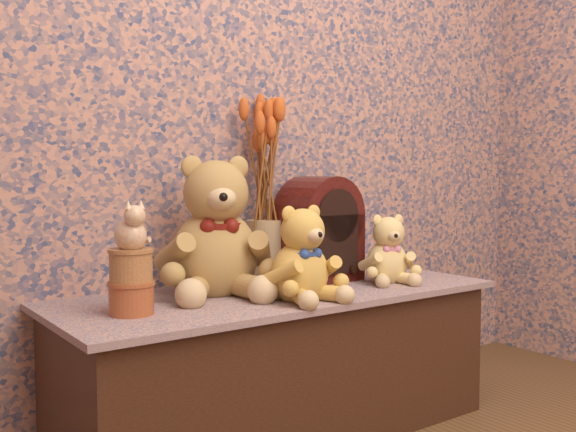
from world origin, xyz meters
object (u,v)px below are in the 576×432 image
object	(u,v)px
teddy_large	(215,220)
cathedral_radio	(319,228)
ceramic_vase	(265,251)
biscuit_tin_lower	(131,298)
teddy_medium	(300,249)
teddy_small	(387,246)
cat_figurine	(130,224)

from	to	relation	value
teddy_large	cathedral_radio	size ratio (longest dim) A/B	1.26
teddy_large	ceramic_vase	bearing A→B (deg)	41.17
cathedral_radio	ceramic_vase	size ratio (longest dim) A/B	1.71
biscuit_tin_lower	teddy_medium	bearing A→B (deg)	-11.78
teddy_small	biscuit_tin_lower	bearing A→B (deg)	-159.36
teddy_medium	biscuit_tin_lower	xyz separation A→B (m)	(-0.48, 0.10, -0.11)
teddy_large	biscuit_tin_lower	distance (m)	0.40
teddy_large	teddy_small	world-z (taller)	teddy_large
teddy_small	cathedral_radio	bearing A→B (deg)	157.79
teddy_small	cat_figurine	size ratio (longest dim) A/B	1.87
teddy_small	ceramic_vase	bearing A→B (deg)	163.65
ceramic_vase	biscuit_tin_lower	distance (m)	0.63
teddy_medium	teddy_small	distance (m)	0.44
teddy_small	cathedral_radio	size ratio (longest dim) A/B	0.69
teddy_large	cat_figurine	size ratio (longest dim) A/B	3.43
cathedral_radio	ceramic_vase	world-z (taller)	cathedral_radio
cathedral_radio	cat_figurine	size ratio (longest dim) A/B	2.72
teddy_medium	ceramic_vase	xyz separation A→B (m)	(0.10, 0.33, -0.04)
teddy_large	biscuit_tin_lower	size ratio (longest dim) A/B	3.90
ceramic_vase	biscuit_tin_lower	bearing A→B (deg)	-158.14
biscuit_tin_lower	cat_figurine	distance (m)	0.20
cathedral_radio	cat_figurine	distance (m)	0.76
biscuit_tin_lower	teddy_small	bearing A→B (deg)	-1.81
teddy_large	cat_figurine	xyz separation A→B (m)	(-0.33, -0.13, 0.01)
teddy_large	teddy_small	xyz separation A→B (m)	(0.58, -0.16, -0.10)
cathedral_radio	teddy_small	bearing A→B (deg)	-47.28
teddy_medium	ceramic_vase	bearing A→B (deg)	71.26
teddy_medium	cathedral_radio	xyz separation A→B (m)	(0.26, 0.24, 0.03)
cathedral_radio	teddy_large	bearing A→B (deg)	177.75
cathedral_radio	cat_figurine	bearing A→B (deg)	-172.27
teddy_medium	cat_figurine	distance (m)	0.50
cathedral_radio	biscuit_tin_lower	bearing A→B (deg)	-172.27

